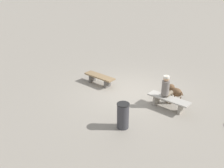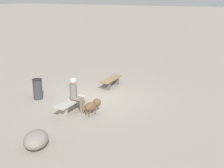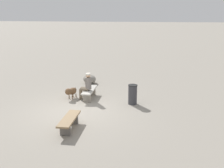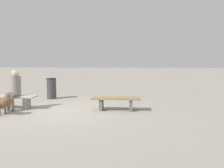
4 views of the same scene
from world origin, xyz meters
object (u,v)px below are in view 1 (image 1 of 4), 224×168
bench_left (100,78)px  trash_bin (123,116)px  bench_right (169,101)px  dog (175,91)px  seated_person (166,89)px

bench_left → trash_bin: 3.66m
bench_left → bench_right: bearing=1.2°
bench_left → trash_bin: size_ratio=1.74×
bench_left → dog: (3.34, 0.99, 0.05)m
seated_person → trash_bin: bearing=-98.0°
bench_right → seated_person: 0.47m
bench_left → trash_bin: trash_bin is taller
trash_bin → seated_person: bearing=81.8°
bench_right → dog: bearing=102.9°
dog → trash_bin: (-0.30, -3.03, 0.09)m
seated_person → trash_bin: 2.29m
bench_left → seated_person: seated_person is taller
seated_person → dog: seated_person is taller
seated_person → bench_left: bearing=-176.2°
dog → trash_bin: bearing=100.8°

